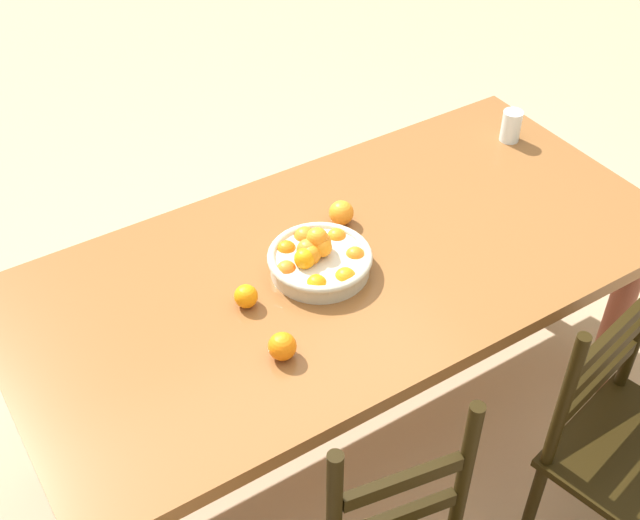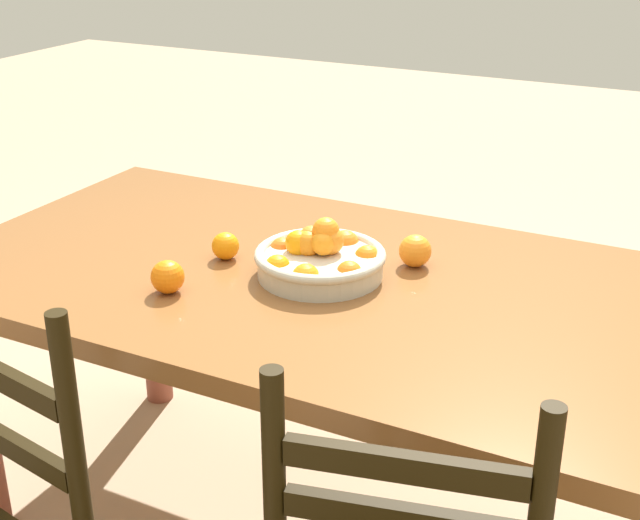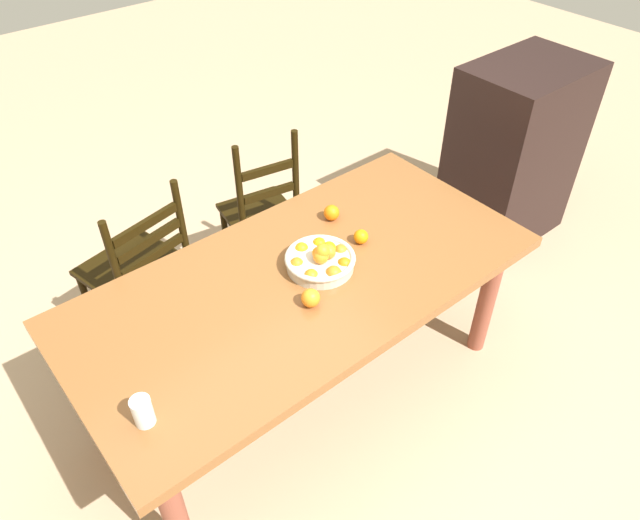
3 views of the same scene
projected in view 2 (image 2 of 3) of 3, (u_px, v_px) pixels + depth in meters
The scene contains 5 objects.
dining_table at pixel (356, 320), 2.03m from camera, with size 2.01×0.98×0.76m.
fruit_bowl at pixel (320, 258), 2.02m from camera, with size 0.30×0.30×0.14m.
orange_loose_0 at pixel (168, 277), 1.93m from camera, with size 0.08×0.08×0.08m, color orange.
orange_loose_1 at pixel (415, 251), 2.07m from camera, with size 0.08×0.08×0.08m, color orange.
orange_loose_2 at pixel (225, 246), 2.11m from camera, with size 0.07×0.07×0.07m, color orange.
Camera 2 is at (-0.74, 1.65, 1.59)m, focal length 49.25 mm.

